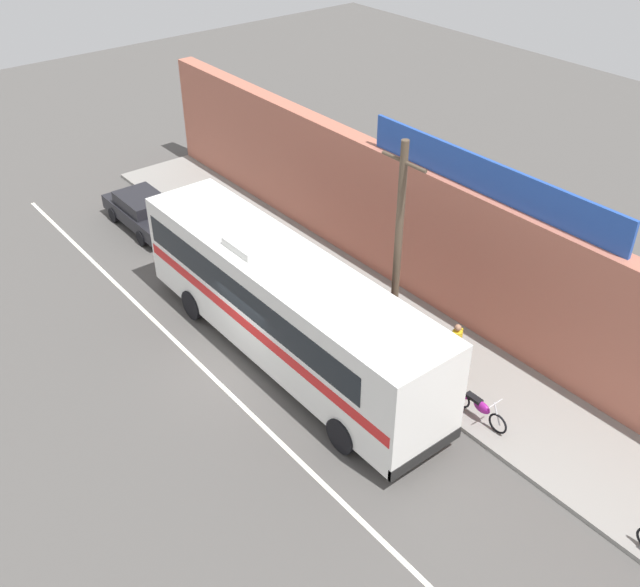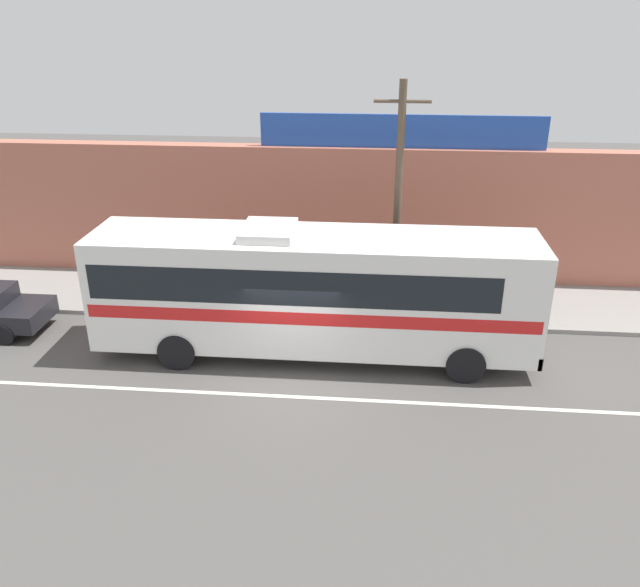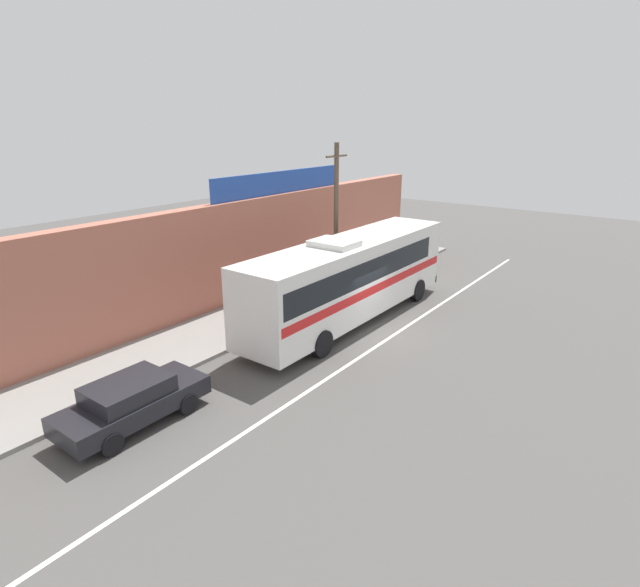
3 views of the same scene
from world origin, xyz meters
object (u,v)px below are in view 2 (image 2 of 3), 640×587
(utility_pole, at_px, (398,202))
(pedestrian_far_right, at_px, (439,276))
(motorcycle_red, at_px, (504,307))
(intercity_bus, at_px, (311,287))

(utility_pole, bearing_deg, pedestrian_far_right, 38.98)
(utility_pole, distance_m, motorcycle_red, 4.79)
(intercity_bus, height_order, utility_pole, utility_pole)
(motorcycle_red, bearing_deg, intercity_bus, -157.23)
(intercity_bus, distance_m, utility_pole, 3.79)
(intercity_bus, xyz_separation_m, utility_pole, (2.35, 2.35, 1.81))
(utility_pole, relative_size, motorcycle_red, 3.72)
(intercity_bus, relative_size, motorcycle_red, 6.29)
(intercity_bus, bearing_deg, utility_pole, 44.98)
(intercity_bus, bearing_deg, pedestrian_far_right, 42.77)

